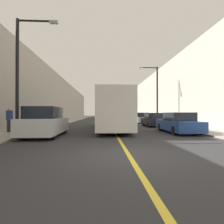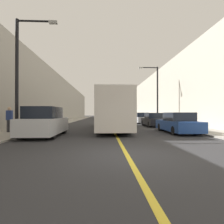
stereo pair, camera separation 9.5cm
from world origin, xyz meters
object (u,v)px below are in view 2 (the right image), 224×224
(parked_suv_left, at_px, (45,123))
(car_right_mid, at_px, (153,120))
(bus, at_px, (111,111))
(street_lamp_left, at_px, (21,69))
(street_lamp_right, at_px, (156,91))
(car_right_far, at_px, (142,119))
(pedestrian, at_px, (9,119))
(car_right_near, at_px, (178,124))

(parked_suv_left, xyz_separation_m, car_right_mid, (9.31, 7.94, -0.19))
(parked_suv_left, distance_m, car_right_mid, 12.23)
(bus, xyz_separation_m, street_lamp_left, (-5.79, -5.25, 2.49))
(car_right_mid, relative_size, street_lamp_right, 0.63)
(car_right_far, height_order, pedestrian, pedestrian)
(bus, xyz_separation_m, street_lamp_right, (6.02, 6.08, 2.60))
(car_right_far, bearing_deg, pedestrian, -135.81)
(car_right_mid, bearing_deg, car_right_near, -89.81)
(car_right_far, distance_m, pedestrian, 17.15)
(bus, relative_size, car_right_mid, 2.51)
(bus, relative_size, parked_suv_left, 2.51)
(street_lamp_right, xyz_separation_m, pedestrian, (-13.56, -9.24, -3.26))
(street_lamp_left, relative_size, street_lamp_right, 0.97)
(car_right_near, bearing_deg, car_right_far, 90.44)
(pedestrian, bearing_deg, car_right_far, 44.19)
(parked_suv_left, height_order, car_right_mid, parked_suv_left)
(street_lamp_left, height_order, pedestrian, street_lamp_left)
(street_lamp_left, bearing_deg, parked_suv_left, 20.14)
(bus, relative_size, street_lamp_left, 1.62)
(car_right_far, bearing_deg, car_right_near, -89.56)
(car_right_near, relative_size, pedestrian, 2.60)
(street_lamp_left, relative_size, pedestrian, 3.92)
(bus, height_order, pedestrian, bus)
(car_right_near, bearing_deg, pedestrian, 179.42)
(street_lamp_left, bearing_deg, car_right_mid, 38.42)
(parked_suv_left, height_order, pedestrian, pedestrian)
(car_right_mid, bearing_deg, street_lamp_right, 67.65)
(car_right_far, bearing_deg, street_lamp_right, -64.91)
(car_right_mid, bearing_deg, street_lamp_left, -141.58)
(parked_suv_left, relative_size, car_right_mid, 1.00)
(car_right_near, height_order, car_right_mid, car_right_near)
(street_lamp_left, bearing_deg, street_lamp_right, 43.81)
(car_right_near, xyz_separation_m, car_right_far, (-0.09, 12.08, 0.01))
(parked_suv_left, height_order, street_lamp_right, street_lamp_right)
(street_lamp_right, distance_m, pedestrian, 16.73)
(parked_suv_left, relative_size, street_lamp_right, 0.63)
(bus, bearing_deg, pedestrian, -157.25)
(parked_suv_left, xyz_separation_m, car_right_near, (9.33, 1.48, -0.18))
(car_right_near, xyz_separation_m, car_right_mid, (-0.02, 6.46, -0.01))
(car_right_near, xyz_separation_m, street_lamp_right, (1.18, 9.37, 3.62))
(car_right_near, relative_size, car_right_mid, 1.03)
(car_right_mid, height_order, pedestrian, pedestrian)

